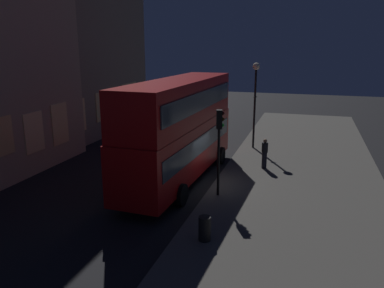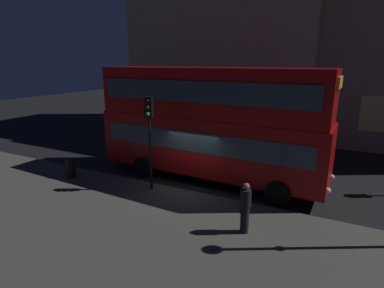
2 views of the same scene
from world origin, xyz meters
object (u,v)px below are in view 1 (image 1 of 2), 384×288
object	(u,v)px
pedestrian	(265,153)
litter_bin	(205,228)
street_lamp	(255,88)
traffic_light_far_side	(186,102)
traffic_light_near_kerb	(219,135)
double_decker_bus	(179,126)

from	to	relation	value
pedestrian	litter_bin	xyz separation A→B (m)	(-9.04, 1.04, -0.43)
street_lamp	traffic_light_far_side	bearing A→B (deg)	69.35
traffic_light_near_kerb	street_lamp	distance (m)	9.17
traffic_light_near_kerb	traffic_light_far_side	world-z (taller)	traffic_light_near_kerb
double_decker_bus	litter_bin	size ratio (longest dim) A/B	12.06
traffic_light_far_side	pedestrian	bearing A→B (deg)	48.38
double_decker_bus	litter_bin	xyz separation A→B (m)	(-5.94, -2.99, -2.38)
traffic_light_near_kerb	pedestrian	size ratio (longest dim) A/B	2.34
traffic_light_far_side	pedestrian	size ratio (longest dim) A/B	2.20
traffic_light_near_kerb	pedestrian	xyz separation A→B (m)	(4.71, -1.56, -2.02)
traffic_light_near_kerb	traffic_light_far_side	bearing A→B (deg)	9.24
traffic_light_far_side	litter_bin	distance (m)	16.68
traffic_light_far_side	traffic_light_near_kerb	bearing A→B (deg)	27.05
double_decker_bus	pedestrian	size ratio (longest dim) A/B	6.37
double_decker_bus	traffic_light_near_kerb	xyz separation A→B (m)	(-1.61, -2.46, 0.07)
traffic_light_near_kerb	street_lamp	size ratio (longest dim) A/B	0.71
traffic_light_near_kerb	traffic_light_far_side	xyz separation A→B (m)	(11.17, 5.22, -0.29)
pedestrian	litter_bin	world-z (taller)	pedestrian
double_decker_bus	traffic_light_near_kerb	bearing A→B (deg)	-120.85
traffic_light_near_kerb	litter_bin	distance (m)	5.01
pedestrian	traffic_light_far_side	bearing A→B (deg)	15.12
street_lamp	litter_bin	bearing A→B (deg)	-179.00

